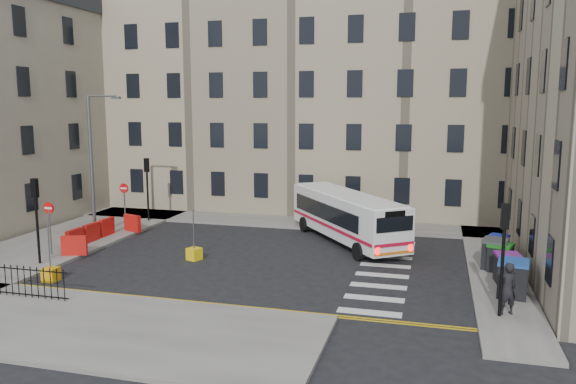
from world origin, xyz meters
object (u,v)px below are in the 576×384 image
at_px(wheelie_bin_c, 500,257).
at_px(bollard_yellow, 194,254).
at_px(wheelie_bin_b, 507,268).
at_px(pedestrian, 507,288).
at_px(bus, 346,215).
at_px(streetlamp, 91,163).
at_px(wheelie_bin_a, 513,278).
at_px(bollard_chevron, 51,274).
at_px(wheelie_bin_d, 495,254).
at_px(wheelie_bin_e, 498,246).

bearing_deg(wheelie_bin_c, bollard_yellow, -154.84).
bearing_deg(wheelie_bin_c, wheelie_bin_b, -67.11).
distance_m(wheelie_bin_b, pedestrian, 3.94).
bearing_deg(bus, streetlamp, 153.52).
distance_m(streetlamp, bus, 14.88).
relative_size(wheelie_bin_a, bollard_chevron, 2.46).
relative_size(wheelie_bin_b, wheelie_bin_d, 0.86).
bearing_deg(streetlamp, wheelie_bin_c, -4.08).
xyz_separation_m(wheelie_bin_e, bollard_chevron, (-19.26, -8.61, -0.42)).
bearing_deg(bollard_chevron, wheelie_bin_a, 8.04).
xyz_separation_m(wheelie_bin_a, wheelie_bin_b, (-0.02, 1.75, -0.09)).
distance_m(wheelie_bin_b, wheelie_bin_d, 2.15).
bearing_deg(wheelie_bin_d, wheelie_bin_e, 94.13).
xyz_separation_m(pedestrian, bollard_chevron, (-18.82, -0.57, -0.81)).
xyz_separation_m(bus, wheelie_bin_e, (7.88, -1.71, -0.86)).
bearing_deg(bollard_chevron, wheelie_bin_e, 24.08).
height_order(streetlamp, bollard_chevron, streetlamp).
distance_m(pedestrian, bollard_yellow, 14.81).
relative_size(bus, pedestrian, 4.88).
height_order(streetlamp, pedestrian, streetlamp).
xyz_separation_m(streetlamp, wheelie_bin_d, (21.96, -1.21, -3.49)).
xyz_separation_m(wheelie_bin_b, bollard_chevron, (-19.26, -4.48, -0.49)).
relative_size(wheelie_bin_c, wheelie_bin_d, 0.96).
distance_m(streetlamp, pedestrian, 23.24).
height_order(wheelie_bin_b, wheelie_bin_c, same).
bearing_deg(wheelie_bin_b, bollard_yellow, 173.06).
distance_m(bus, wheelie_bin_b, 9.83).
height_order(streetlamp, wheelie_bin_b, streetlamp).
bearing_deg(pedestrian, streetlamp, -41.83).
relative_size(streetlamp, wheelie_bin_b, 6.45).
xyz_separation_m(wheelie_bin_e, pedestrian, (-0.44, -8.03, 0.40)).
bearing_deg(pedestrian, wheelie_bin_d, -114.65).
distance_m(bus, bollard_chevron, 15.42).
distance_m(streetlamp, bollard_yellow, 9.18).
bearing_deg(streetlamp, bus, 9.85).
xyz_separation_m(wheelie_bin_d, bollard_yellow, (-14.29, -1.81, -0.54)).
bearing_deg(bollard_yellow, wheelie_bin_c, 5.68).
bearing_deg(wheelie_bin_d, wheelie_bin_a, -71.82).
relative_size(streetlamp, wheelie_bin_c, 5.78).
distance_m(wheelie_bin_d, pedestrian, 6.04).
distance_m(wheelie_bin_c, bollard_yellow, 14.58).
relative_size(streetlamp, bus, 0.86).
height_order(bollard_yellow, bollard_chevron, same).
height_order(wheelie_bin_e, pedestrian, pedestrian).
xyz_separation_m(wheelie_bin_a, wheelie_bin_d, (-0.33, 3.88, -0.04)).
bearing_deg(wheelie_bin_a, bus, 145.41).
bearing_deg(streetlamp, bollard_chevron, -68.84).
relative_size(wheelie_bin_a, wheelie_bin_b, 1.17).
bearing_deg(bus, bollard_chevron, -174.15).
distance_m(streetlamp, wheelie_bin_c, 22.51).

